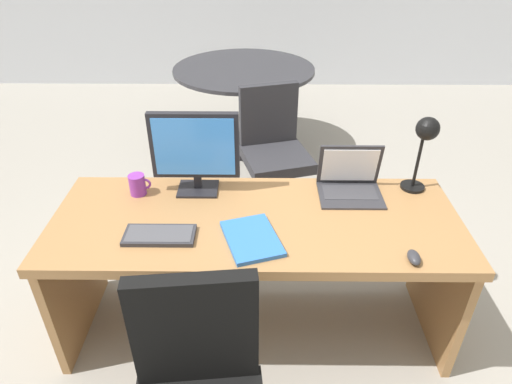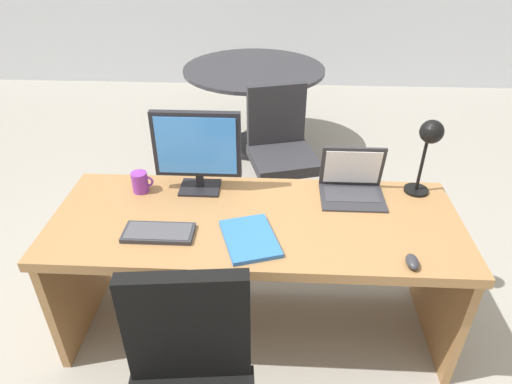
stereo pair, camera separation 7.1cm
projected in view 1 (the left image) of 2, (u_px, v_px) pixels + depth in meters
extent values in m
plane|color=gray|center=(258.00, 182.00, 3.72)|extent=(12.00, 12.00, 0.00)
cube|color=#9E7042|center=(256.00, 222.00, 2.08)|extent=(1.89, 0.72, 0.05)
cube|color=#9E7042|center=(75.00, 278.00, 2.28)|extent=(0.04, 0.63, 0.68)
cube|color=#9E7042|center=(438.00, 281.00, 2.27)|extent=(0.04, 0.63, 0.68)
cube|color=#9E7042|center=(256.00, 241.00, 2.49)|extent=(1.66, 0.02, 0.47)
cube|color=black|center=(198.00, 189.00, 2.27)|extent=(0.20, 0.16, 0.01)
cube|color=black|center=(198.00, 181.00, 2.26)|extent=(0.04, 0.02, 0.07)
cube|color=black|center=(195.00, 146.00, 2.14)|extent=(0.43, 0.04, 0.33)
cube|color=#3F8CEA|center=(194.00, 147.00, 2.12)|extent=(0.38, 0.00, 0.29)
cube|color=#2D2D33|center=(350.00, 195.00, 2.22)|extent=(0.31, 0.24, 0.01)
cube|color=#38383D|center=(350.00, 192.00, 2.23)|extent=(0.26, 0.13, 0.00)
cube|color=#2D2D33|center=(349.00, 164.00, 2.24)|extent=(0.31, 0.05, 0.23)
cube|color=white|center=(350.00, 165.00, 2.23)|extent=(0.27, 0.04, 0.19)
cube|color=#2D2D33|center=(160.00, 235.00, 1.94)|extent=(0.31, 0.14, 0.02)
cube|color=#47474C|center=(159.00, 233.00, 1.94)|extent=(0.28, 0.12, 0.00)
ellipsoid|color=#2D2D33|center=(414.00, 257.00, 1.81)|extent=(0.05, 0.09, 0.04)
cylinder|color=black|center=(412.00, 187.00, 2.29)|extent=(0.12, 0.12, 0.01)
cylinder|color=black|center=(418.00, 160.00, 2.20)|extent=(0.02, 0.02, 0.29)
sphere|color=black|center=(428.00, 129.00, 2.08)|extent=(0.11, 0.11, 0.11)
cube|color=blue|center=(252.00, 239.00, 1.93)|extent=(0.29, 0.35, 0.02)
cylinder|color=purple|center=(137.00, 185.00, 2.21)|extent=(0.08, 0.08, 0.11)
torus|color=purple|center=(145.00, 184.00, 2.21)|extent=(0.06, 0.01, 0.06)
cube|color=black|center=(195.00, 330.00, 1.54)|extent=(0.44, 0.10, 0.48)
cylinder|color=black|center=(245.00, 145.00, 4.25)|extent=(0.55, 0.55, 0.04)
cylinder|color=black|center=(244.00, 109.00, 4.05)|extent=(0.08, 0.08, 0.69)
cylinder|color=#2D2D33|center=(244.00, 69.00, 3.85)|extent=(1.22, 1.22, 0.03)
cylinder|color=black|center=(276.00, 199.00, 3.48)|extent=(0.56, 0.56, 0.04)
cylinder|color=black|center=(276.00, 181.00, 3.39)|extent=(0.05, 0.05, 0.29)
cube|color=#2D2D33|center=(277.00, 159.00, 3.29)|extent=(0.57, 0.57, 0.08)
cube|color=#2D2D33|center=(269.00, 114.00, 3.32)|extent=(0.44, 0.18, 0.45)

